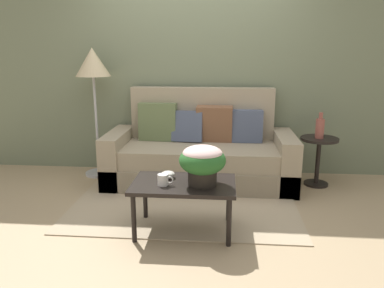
{
  "coord_description": "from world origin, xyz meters",
  "views": [
    {
      "loc": [
        0.39,
        -3.59,
        1.54
      ],
      "look_at": [
        0.07,
        0.01,
        0.63
      ],
      "focal_mm": 35.3,
      "sensor_mm": 36.0,
      "label": 1
    }
  ],
  "objects_px": {
    "side_table": "(318,153)",
    "table_vase": "(320,128)",
    "potted_plant": "(202,161)",
    "floor_lamp": "(93,70)",
    "couch": "(200,153)",
    "snack_bowl": "(168,174)",
    "coffee_mug": "(163,180)",
    "coffee_table": "(184,188)"
  },
  "relations": [
    {
      "from": "couch",
      "to": "coffee_mug",
      "type": "relative_size",
      "value": 16.22
    },
    {
      "from": "couch",
      "to": "table_vase",
      "type": "bearing_deg",
      "value": -1.55
    },
    {
      "from": "side_table",
      "to": "table_vase",
      "type": "xyz_separation_m",
      "value": [
        -0.01,
        -0.02,
        0.29
      ]
    },
    {
      "from": "couch",
      "to": "side_table",
      "type": "xyz_separation_m",
      "value": [
        1.36,
        -0.02,
        0.05
      ]
    },
    {
      "from": "coffee_table",
      "to": "potted_plant",
      "type": "height_order",
      "value": "potted_plant"
    },
    {
      "from": "side_table",
      "to": "snack_bowl",
      "type": "height_order",
      "value": "side_table"
    },
    {
      "from": "coffee_mug",
      "to": "table_vase",
      "type": "height_order",
      "value": "table_vase"
    },
    {
      "from": "couch",
      "to": "coffee_table",
      "type": "height_order",
      "value": "couch"
    },
    {
      "from": "side_table",
      "to": "floor_lamp",
      "type": "distance_m",
      "value": 2.8
    },
    {
      "from": "table_vase",
      "to": "potted_plant",
      "type": "bearing_deg",
      "value": -133.73
    },
    {
      "from": "side_table",
      "to": "table_vase",
      "type": "relative_size",
      "value": 1.93
    },
    {
      "from": "potted_plant",
      "to": "coffee_mug",
      "type": "distance_m",
      "value": 0.36
    },
    {
      "from": "coffee_table",
      "to": "table_vase",
      "type": "bearing_deg",
      "value": 42.03
    },
    {
      "from": "coffee_table",
      "to": "snack_bowl",
      "type": "bearing_deg",
      "value": 145.41
    },
    {
      "from": "coffee_table",
      "to": "side_table",
      "type": "bearing_deg",
      "value": 42.15
    },
    {
      "from": "floor_lamp",
      "to": "table_vase",
      "type": "height_order",
      "value": "floor_lamp"
    },
    {
      "from": "couch",
      "to": "snack_bowl",
      "type": "height_order",
      "value": "couch"
    },
    {
      "from": "potted_plant",
      "to": "snack_bowl",
      "type": "height_order",
      "value": "potted_plant"
    },
    {
      "from": "floor_lamp",
      "to": "coffee_mug",
      "type": "relative_size",
      "value": 11.7
    },
    {
      "from": "coffee_table",
      "to": "snack_bowl",
      "type": "relative_size",
      "value": 7.37
    },
    {
      "from": "coffee_table",
      "to": "snack_bowl",
      "type": "xyz_separation_m",
      "value": [
        -0.15,
        0.1,
        0.08
      ]
    },
    {
      "from": "floor_lamp",
      "to": "snack_bowl",
      "type": "relative_size",
      "value": 13.18
    },
    {
      "from": "floor_lamp",
      "to": "snack_bowl",
      "type": "height_order",
      "value": "floor_lamp"
    },
    {
      "from": "side_table",
      "to": "coffee_mug",
      "type": "relative_size",
      "value": 4.24
    },
    {
      "from": "couch",
      "to": "snack_bowl",
      "type": "bearing_deg",
      "value": -99.61
    },
    {
      "from": "coffee_table",
      "to": "side_table",
      "type": "xyz_separation_m",
      "value": [
        1.41,
        1.28,
        -0.01
      ]
    },
    {
      "from": "coffee_table",
      "to": "side_table",
      "type": "relative_size",
      "value": 1.54
    },
    {
      "from": "potted_plant",
      "to": "coffee_mug",
      "type": "bearing_deg",
      "value": -172.05
    },
    {
      "from": "floor_lamp",
      "to": "coffee_mug",
      "type": "distance_m",
      "value": 2.02
    },
    {
      "from": "coffee_table",
      "to": "table_vase",
      "type": "height_order",
      "value": "table_vase"
    },
    {
      "from": "floor_lamp",
      "to": "snack_bowl",
      "type": "xyz_separation_m",
      "value": [
        1.08,
        -1.33,
        -0.82
      ]
    },
    {
      "from": "potted_plant",
      "to": "floor_lamp",
      "type": "bearing_deg",
      "value": 133.47
    },
    {
      "from": "couch",
      "to": "potted_plant",
      "type": "relative_size",
      "value": 5.6
    },
    {
      "from": "table_vase",
      "to": "couch",
      "type": "bearing_deg",
      "value": 178.45
    },
    {
      "from": "couch",
      "to": "table_vase",
      "type": "relative_size",
      "value": 7.39
    },
    {
      "from": "potted_plant",
      "to": "snack_bowl",
      "type": "distance_m",
      "value": 0.38
    },
    {
      "from": "floor_lamp",
      "to": "coffee_mug",
      "type": "xyz_separation_m",
      "value": [
        1.07,
        -1.51,
        -0.8
      ]
    },
    {
      "from": "couch",
      "to": "coffee_table",
      "type": "bearing_deg",
      "value": -92.38
    },
    {
      "from": "potted_plant",
      "to": "couch",
      "type": "bearing_deg",
      "value": 94.51
    },
    {
      "from": "couch",
      "to": "coffee_mug",
      "type": "bearing_deg",
      "value": -98.82
    },
    {
      "from": "coffee_table",
      "to": "table_vase",
      "type": "relative_size",
      "value": 2.98
    },
    {
      "from": "couch",
      "to": "snack_bowl",
      "type": "distance_m",
      "value": 1.22
    }
  ]
}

